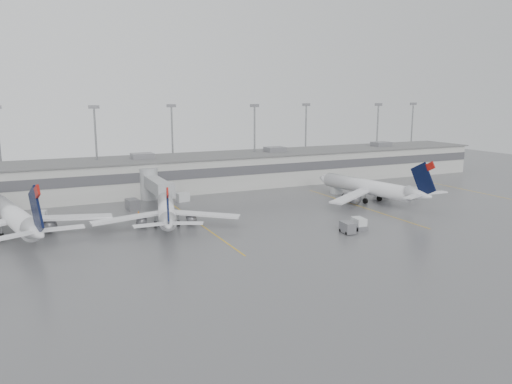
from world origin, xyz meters
name	(u,v)px	position (x,y,z in m)	size (l,w,h in m)	color
ground	(362,248)	(0.00, 0.00, 0.00)	(260.00, 260.00, 0.00)	#535355
terminal	(222,170)	(-0.01, 57.98, 4.17)	(152.00, 17.00, 9.45)	#AFAFAA
light_masts	(214,137)	(0.00, 63.75, 12.03)	(142.40, 8.00, 20.60)	gray
jet_bridge_right	(154,185)	(-20.50, 45.72, 3.87)	(4.00, 17.20, 7.00)	gray
stand_markings	(286,215)	(0.00, 24.00, 0.01)	(105.25, 40.00, 0.01)	#E0A70D
jet_far_left	(15,217)	(-47.21, 28.60, 3.40)	(29.43, 33.35, 10.93)	white
jet_mid_left	(166,210)	(-23.20, 25.41, 2.90)	(25.02, 28.37, 9.33)	white
jet_mid_right	(371,187)	(22.28, 26.70, 3.25)	(28.42, 32.12, 10.46)	white
baggage_tug	(359,225)	(6.14, 9.12, 0.79)	(2.35, 3.35, 2.04)	silver
baggage_cart	(347,227)	(2.94, 7.92, 0.99)	(1.99, 3.12, 1.90)	slate
gse_uld_a	(40,215)	(-43.37, 40.02, 0.85)	(2.39, 1.60, 1.70)	silver
gse_uld_b	(183,197)	(-14.51, 44.50, 0.95)	(2.68, 1.79, 1.90)	silver
gse_uld_c	(336,190)	(20.90, 37.67, 0.83)	(2.36, 1.57, 1.67)	silver
gse_loader	(133,204)	(-26.06, 40.95, 1.08)	(2.17, 3.46, 2.17)	slate
cone_b	(139,213)	(-25.93, 36.03, 0.39)	(0.49, 0.49, 0.79)	orange
cone_c	(350,197)	(20.20, 31.17, 0.37)	(0.47, 0.47, 0.74)	orange
cone_d	(421,188)	(43.52, 33.93, 0.33)	(0.41, 0.41, 0.65)	orange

